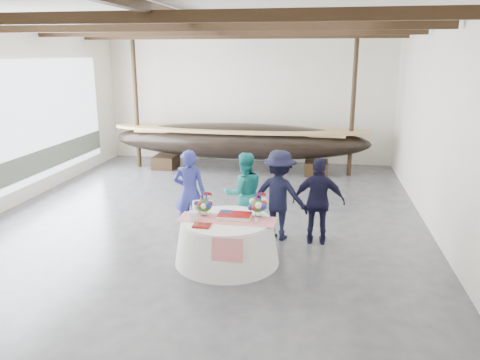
# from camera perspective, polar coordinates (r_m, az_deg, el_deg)

# --- Properties ---
(floor) EXTENTS (10.00, 12.00, 0.01)m
(floor) POSITION_cam_1_polar(r_m,az_deg,el_deg) (11.29, -3.80, -4.21)
(floor) COLOR #3D3D42
(floor) RESTS_ON ground
(wall_back) EXTENTS (10.00, 0.02, 4.50)m
(wall_back) POSITION_cam_1_polar(r_m,az_deg,el_deg) (16.60, 0.98, 10.01)
(wall_back) COLOR silver
(wall_back) RESTS_ON ground
(wall_front) EXTENTS (10.00, 0.02, 4.50)m
(wall_front) POSITION_cam_1_polar(r_m,az_deg,el_deg) (5.25, -19.74, -2.18)
(wall_front) COLOR silver
(wall_front) RESTS_ON ground
(wall_left) EXTENTS (0.02, 12.00, 4.50)m
(wall_left) POSITION_cam_1_polar(r_m,az_deg,el_deg) (12.89, -26.32, 6.98)
(wall_left) COLOR silver
(wall_left) RESTS_ON ground
(wall_right) EXTENTS (0.02, 12.00, 4.50)m
(wall_right) POSITION_cam_1_polar(r_m,az_deg,el_deg) (10.73, 23.06, 5.99)
(wall_right) COLOR silver
(wall_right) RESTS_ON ground
(ceiling) EXTENTS (10.00, 12.00, 0.01)m
(ceiling) POSITION_cam_1_polar(r_m,az_deg,el_deg) (10.68, -4.25, 19.22)
(ceiling) COLOR white
(ceiling) RESTS_ON wall_back
(pavilion_structure) EXTENTS (9.80, 11.76, 4.50)m
(pavilion_structure) POSITION_cam_1_polar(r_m,az_deg,el_deg) (11.40, -3.22, 16.47)
(pavilion_structure) COLOR black
(pavilion_structure) RESTS_ON ground
(open_bay) EXTENTS (0.03, 7.00, 3.20)m
(open_bay) POSITION_cam_1_polar(r_m,az_deg,el_deg) (13.73, -23.53, 5.90)
(open_bay) COLOR silver
(open_bay) RESTS_ON ground
(longboat_display) EXTENTS (8.39, 1.68, 1.57)m
(longboat_display) POSITION_cam_1_polar(r_m,az_deg,el_deg) (15.23, -0.13, 4.81)
(longboat_display) COLOR black
(longboat_display) RESTS_ON ground
(banquet_table) EXTENTS (1.92, 1.92, 0.82)m
(banquet_table) POSITION_cam_1_polar(r_m,az_deg,el_deg) (8.67, -1.59, -7.38)
(banquet_table) COLOR silver
(banquet_table) RESTS_ON ground
(tabletop_items) EXTENTS (1.78, 0.96, 0.40)m
(tabletop_items) POSITION_cam_1_polar(r_m,az_deg,el_deg) (8.62, -1.58, -3.56)
(tabletop_items) COLOR red
(tabletop_items) RESTS_ON banquet_table
(guest_woman_blue) EXTENTS (0.73, 0.53, 1.83)m
(guest_woman_blue) POSITION_cam_1_polar(r_m,az_deg,el_deg) (9.88, -6.17, -1.51)
(guest_woman_blue) COLOR navy
(guest_woman_blue) RESTS_ON ground
(guest_woman_teal) EXTENTS (1.04, 0.94, 1.77)m
(guest_woman_teal) POSITION_cam_1_polar(r_m,az_deg,el_deg) (9.86, 0.50, -1.66)
(guest_woman_teal) COLOR teal
(guest_woman_teal) RESTS_ON ground
(guest_man_left) EXTENTS (1.34, 0.96, 1.87)m
(guest_man_left) POSITION_cam_1_polar(r_m,az_deg,el_deg) (9.61, 4.79, -1.84)
(guest_man_left) COLOR black
(guest_man_left) RESTS_ON ground
(guest_man_right) EXTENTS (1.04, 0.43, 1.77)m
(guest_man_right) POSITION_cam_1_polar(r_m,az_deg,el_deg) (9.47, 9.57, -2.58)
(guest_man_right) COLOR black
(guest_man_right) RESTS_ON ground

